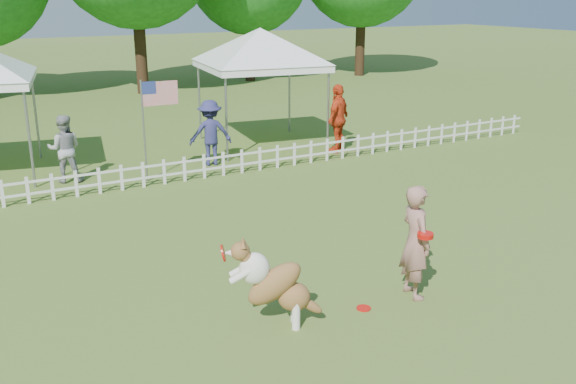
# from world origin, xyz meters

# --- Properties ---
(ground) EXTENTS (120.00, 120.00, 0.00)m
(ground) POSITION_xyz_m (0.00, 0.00, 0.00)
(ground) COLOR #3F601E
(ground) RESTS_ON ground
(picket_fence) EXTENTS (22.00, 0.08, 0.60)m
(picket_fence) POSITION_xyz_m (0.00, 7.00, 0.30)
(picket_fence) COLOR white
(picket_fence) RESTS_ON ground
(handler) EXTENTS (0.51, 0.68, 1.71)m
(handler) POSITION_xyz_m (0.61, -0.32, 0.85)
(handler) COLOR #9E6B5F
(handler) RESTS_ON ground
(dog) EXTENTS (1.26, 0.87, 1.24)m
(dog) POSITION_xyz_m (-1.60, -0.15, 0.62)
(dog) COLOR brown
(dog) RESTS_ON ground
(frisbee_on_turf) EXTENTS (0.22, 0.22, 0.02)m
(frisbee_on_turf) POSITION_xyz_m (-0.28, -0.33, 0.01)
(frisbee_on_turf) COLOR red
(frisbee_on_turf) RESTS_ON ground
(canopy_tent_right) EXTENTS (3.57, 3.57, 3.28)m
(canopy_tent_right) POSITION_xyz_m (3.05, 9.50, 1.64)
(canopy_tent_right) COLOR white
(canopy_tent_right) RESTS_ON ground
(flag_pole) EXTENTS (0.92, 0.11, 2.40)m
(flag_pole) POSITION_xyz_m (-1.03, 7.45, 1.20)
(flag_pole) COLOR gray
(flag_pole) RESTS_ON ground
(spectator_a) EXTENTS (0.92, 0.81, 1.60)m
(spectator_a) POSITION_xyz_m (-2.69, 8.33, 0.80)
(spectator_a) COLOR #95959A
(spectator_a) RESTS_ON ground
(spectator_b) EXTENTS (1.20, 0.85, 1.69)m
(spectator_b) POSITION_xyz_m (0.90, 8.13, 0.85)
(spectator_b) COLOR navy
(spectator_b) RESTS_ON ground
(spectator_c) EXTENTS (1.19, 0.99, 1.91)m
(spectator_c) POSITION_xyz_m (4.54, 7.70, 0.95)
(spectator_c) COLOR red
(spectator_c) RESTS_ON ground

